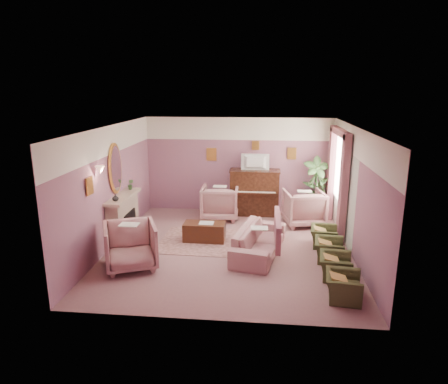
# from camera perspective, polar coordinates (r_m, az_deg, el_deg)

# --- Properties ---
(floor) EXTENTS (5.50, 6.00, 0.01)m
(floor) POSITION_cam_1_polar(r_m,az_deg,el_deg) (9.40, 0.77, -8.02)
(floor) COLOR #95686B
(floor) RESTS_ON ground
(ceiling) EXTENTS (5.50, 6.00, 0.01)m
(ceiling) POSITION_cam_1_polar(r_m,az_deg,el_deg) (8.71, 0.83, 9.24)
(ceiling) COLOR white
(ceiling) RESTS_ON wall_back
(wall_back) EXTENTS (5.50, 0.02, 2.80)m
(wall_back) POSITION_cam_1_polar(r_m,az_deg,el_deg) (11.87, 2.08, 3.85)
(wall_back) COLOR slate
(wall_back) RESTS_ON floor
(wall_front) EXTENTS (5.50, 0.02, 2.80)m
(wall_front) POSITION_cam_1_polar(r_m,az_deg,el_deg) (6.11, -1.70, -6.67)
(wall_front) COLOR slate
(wall_front) RESTS_ON floor
(wall_left) EXTENTS (0.02, 6.00, 2.80)m
(wall_left) POSITION_cam_1_polar(r_m,az_deg,el_deg) (9.59, -15.81, 0.68)
(wall_left) COLOR slate
(wall_left) RESTS_ON floor
(wall_right) EXTENTS (0.02, 6.00, 2.80)m
(wall_right) POSITION_cam_1_polar(r_m,az_deg,el_deg) (9.14, 18.24, -0.17)
(wall_right) COLOR slate
(wall_right) RESTS_ON floor
(picture_rail_band) EXTENTS (5.50, 0.01, 0.65)m
(picture_rail_band) POSITION_cam_1_polar(r_m,az_deg,el_deg) (11.71, 2.12, 9.02)
(picture_rail_band) COLOR white
(picture_rail_band) RESTS_ON wall_back
(stripe_panel) EXTENTS (0.01, 3.00, 2.15)m
(stripe_panel) POSITION_cam_1_polar(r_m,az_deg,el_deg) (10.45, 16.56, -0.08)
(stripe_panel) COLOR silver
(stripe_panel) RESTS_ON wall_right
(fireplace_surround) EXTENTS (0.30, 1.40, 1.10)m
(fireplace_surround) POSITION_cam_1_polar(r_m,az_deg,el_deg) (9.94, -14.19, -3.82)
(fireplace_surround) COLOR tan
(fireplace_surround) RESTS_ON floor
(fireplace_inset) EXTENTS (0.18, 0.72, 0.68)m
(fireplace_inset) POSITION_cam_1_polar(r_m,az_deg,el_deg) (9.95, -13.60, -4.67)
(fireplace_inset) COLOR black
(fireplace_inset) RESTS_ON floor
(fire_ember) EXTENTS (0.06, 0.54, 0.10)m
(fire_ember) POSITION_cam_1_polar(r_m,az_deg,el_deg) (10.00, -13.32, -5.65)
(fire_ember) COLOR #FA502B
(fire_ember) RESTS_ON floor
(mantel_shelf) EXTENTS (0.40, 1.55, 0.07)m
(mantel_shelf) POSITION_cam_1_polar(r_m,az_deg,el_deg) (9.77, -14.24, -0.65)
(mantel_shelf) COLOR tan
(mantel_shelf) RESTS_ON fireplace_surround
(hearth) EXTENTS (0.55, 1.50, 0.02)m
(hearth) POSITION_cam_1_polar(r_m,az_deg,el_deg) (10.05, -12.92, -6.78)
(hearth) COLOR tan
(hearth) RESTS_ON floor
(mirror_frame) EXTENTS (0.04, 0.72, 1.20)m
(mirror_frame) POSITION_cam_1_polar(r_m,az_deg,el_deg) (9.67, -15.27, 3.26)
(mirror_frame) COLOR gold
(mirror_frame) RESTS_ON wall_left
(mirror_glass) EXTENTS (0.01, 0.60, 1.06)m
(mirror_glass) POSITION_cam_1_polar(r_m,az_deg,el_deg) (9.66, -15.13, 3.26)
(mirror_glass) COLOR white
(mirror_glass) RESTS_ON wall_left
(sconce_shade) EXTENTS (0.20, 0.20, 0.16)m
(sconce_shade) POSITION_cam_1_polar(r_m,az_deg,el_deg) (8.65, -17.30, 3.04)
(sconce_shade) COLOR #FFB993
(sconce_shade) RESTS_ON wall_left
(piano) EXTENTS (1.40, 0.60, 1.30)m
(piano) POSITION_cam_1_polar(r_m,az_deg,el_deg) (11.71, 4.38, -0.10)
(piano) COLOR #361B10
(piano) RESTS_ON floor
(piano_keyshelf) EXTENTS (1.30, 0.12, 0.06)m
(piano_keyshelf) POSITION_cam_1_polar(r_m,az_deg,el_deg) (11.35, 4.34, -0.21)
(piano_keyshelf) COLOR #361B10
(piano_keyshelf) RESTS_ON piano
(piano_keys) EXTENTS (1.20, 0.08, 0.02)m
(piano_keys) POSITION_cam_1_polar(r_m,az_deg,el_deg) (11.34, 4.34, -0.01)
(piano_keys) COLOR beige
(piano_keys) RESTS_ON piano
(piano_top) EXTENTS (1.45, 0.65, 0.04)m
(piano_top) POSITION_cam_1_polar(r_m,az_deg,el_deg) (11.56, 4.44, 3.06)
(piano_top) COLOR #361B10
(piano_top) RESTS_ON piano
(television) EXTENTS (0.80, 0.12, 0.48)m
(television) POSITION_cam_1_polar(r_m,az_deg,el_deg) (11.45, 4.47, 4.43)
(television) COLOR black
(television) RESTS_ON piano
(print_back_left) EXTENTS (0.30, 0.03, 0.38)m
(print_back_left) POSITION_cam_1_polar(r_m,az_deg,el_deg) (11.86, -1.80, 5.41)
(print_back_left) COLOR gold
(print_back_left) RESTS_ON wall_back
(print_back_right) EXTENTS (0.26, 0.03, 0.34)m
(print_back_right) POSITION_cam_1_polar(r_m,az_deg,el_deg) (11.77, 9.66, 5.44)
(print_back_right) COLOR gold
(print_back_right) RESTS_ON wall_back
(print_back_mid) EXTENTS (0.22, 0.03, 0.26)m
(print_back_mid) POSITION_cam_1_polar(r_m,az_deg,el_deg) (11.72, 4.55, 6.64)
(print_back_mid) COLOR gold
(print_back_mid) RESTS_ON wall_back
(print_left_wall) EXTENTS (0.03, 0.28, 0.36)m
(print_left_wall) POSITION_cam_1_polar(r_m,az_deg,el_deg) (8.43, -18.64, 0.83)
(print_left_wall) COLOR gold
(print_left_wall) RESTS_ON wall_left
(window_blind) EXTENTS (0.03, 1.40, 1.80)m
(window_blind) POSITION_cam_1_polar(r_m,az_deg,el_deg) (10.55, 16.37, 3.56)
(window_blind) COLOR silver
(window_blind) RESTS_ON wall_right
(curtain_left) EXTENTS (0.16, 0.34, 2.60)m
(curtain_left) POSITION_cam_1_polar(r_m,az_deg,el_deg) (9.74, 16.68, 0.22)
(curtain_left) COLOR #945260
(curtain_left) RESTS_ON floor
(curtain_right) EXTENTS (0.16, 0.34, 2.60)m
(curtain_right) POSITION_cam_1_polar(r_m,az_deg,el_deg) (11.50, 15.04, 2.49)
(curtain_right) COLOR #945260
(curtain_right) RESTS_ON floor
(pelmet) EXTENTS (0.16, 2.20, 0.16)m
(pelmet) POSITION_cam_1_polar(r_m,az_deg,el_deg) (10.41, 16.28, 8.22)
(pelmet) COLOR #945260
(pelmet) RESTS_ON wall_right
(mantel_plant) EXTENTS (0.16, 0.16, 0.28)m
(mantel_plant) POSITION_cam_1_polar(r_m,az_deg,el_deg) (10.22, -13.21, 1.07)
(mantel_plant) COLOR #3F6C37
(mantel_plant) RESTS_ON mantel_shelf
(mantel_vase) EXTENTS (0.16, 0.16, 0.16)m
(mantel_vase) POSITION_cam_1_polar(r_m,az_deg,el_deg) (9.28, -15.25, -0.81)
(mantel_vase) COLOR white
(mantel_vase) RESTS_ON mantel_shelf
(area_rug) EXTENTS (2.55, 1.87, 0.01)m
(area_rug) POSITION_cam_1_polar(r_m,az_deg,el_deg) (9.77, -1.71, -7.08)
(area_rug) COLOR #9F6C68
(area_rug) RESTS_ON floor
(coffee_table) EXTENTS (1.00, 0.51, 0.45)m
(coffee_table) POSITION_cam_1_polar(r_m,az_deg,el_deg) (9.78, -2.80, -5.70)
(coffee_table) COLOR #422111
(coffee_table) RESTS_ON floor
(table_paper) EXTENTS (0.35, 0.28, 0.01)m
(table_paper) POSITION_cam_1_polar(r_m,az_deg,el_deg) (9.69, -2.53, -4.44)
(table_paper) COLOR silver
(table_paper) RESTS_ON coffee_table
(sofa) EXTENTS (0.71, 2.13, 0.86)m
(sofa) POSITION_cam_1_polar(r_m,az_deg,el_deg) (8.98, 5.04, -6.22)
(sofa) COLOR tan
(sofa) RESTS_ON floor
(sofa_throw) EXTENTS (0.11, 1.61, 0.59)m
(sofa_throw) POSITION_cam_1_polar(r_m,az_deg,el_deg) (8.93, 7.64, -5.26)
(sofa_throw) COLOR #945260
(sofa_throw) RESTS_ON sofa
(floral_armchair_left) EXTENTS (1.01, 1.01, 1.06)m
(floral_armchair_left) POSITION_cam_1_polar(r_m,az_deg,el_deg) (11.32, -0.58, -1.21)
(floral_armchair_left) COLOR tan
(floral_armchair_left) RESTS_ON floor
(floral_armchair_right) EXTENTS (1.01, 1.01, 1.06)m
(floral_armchair_right) POSITION_cam_1_polar(r_m,az_deg,el_deg) (11.02, 11.34, -1.96)
(floral_armchair_right) COLOR tan
(floral_armchair_right) RESTS_ON floor
(floral_armchair_front) EXTENTS (1.01, 1.01, 1.06)m
(floral_armchair_front) POSITION_cam_1_polar(r_m,az_deg,el_deg) (8.47, -13.23, -7.18)
(floral_armchair_front) COLOR tan
(floral_armchair_front) RESTS_ON floor
(olive_chair_a) EXTENTS (0.50, 0.71, 0.61)m
(olive_chair_a) POSITION_cam_1_polar(r_m,az_deg,el_deg) (7.49, 16.69, -12.27)
(olive_chair_a) COLOR #444B27
(olive_chair_a) RESTS_ON floor
(olive_chair_b) EXTENTS (0.50, 0.71, 0.61)m
(olive_chair_b) POSITION_cam_1_polar(r_m,az_deg,el_deg) (8.22, 15.65, -9.71)
(olive_chair_b) COLOR #444B27
(olive_chair_b) RESTS_ON floor
(olive_chair_c) EXTENTS (0.50, 0.71, 0.61)m
(olive_chair_c) POSITION_cam_1_polar(r_m,az_deg,el_deg) (8.96, 14.79, -7.57)
(olive_chair_c) COLOR #444B27
(olive_chair_c) RESTS_ON floor
(olive_chair_d) EXTENTS (0.50, 0.71, 0.61)m
(olive_chair_d) POSITION_cam_1_polar(r_m,az_deg,el_deg) (9.72, 14.07, -5.75)
(olive_chair_d) COLOR #444B27
(olive_chair_d) RESTS_ON floor
(side_table) EXTENTS (0.52, 0.52, 0.70)m
(side_table) POSITION_cam_1_polar(r_m,az_deg,el_deg) (11.85, 13.17, -1.79)
(side_table) COLOR white
(side_table) RESTS_ON floor
(side_plant_big) EXTENTS (0.30, 0.30, 0.34)m
(side_plant_big) POSITION_cam_1_polar(r_m,az_deg,el_deg) (11.71, 13.31, 0.66)
(side_plant_big) COLOR #3F6C37
(side_plant_big) RESTS_ON side_table
(side_plant_small) EXTENTS (0.16, 0.16, 0.28)m
(side_plant_small) POSITION_cam_1_polar(r_m,az_deg,el_deg) (11.64, 13.95, 0.38)
(side_plant_small) COLOR #3F6C37
(side_plant_small) RESTS_ON side_table
(palm_pot) EXTENTS (0.34, 0.34, 0.34)m
(palm_pot) POSITION_cam_1_polar(r_m,az_deg,el_deg) (11.77, 12.79, -2.79)
(palm_pot) COLOR #8C5D3B
(palm_pot) RESTS_ON floor
(palm_plant) EXTENTS (0.76, 0.76, 1.44)m
(palm_plant) POSITION_cam_1_polar(r_m,az_deg,el_deg) (11.54, 13.04, 1.43)
(palm_plant) COLOR #3F6C37
(palm_plant) RESTS_ON palm_pot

